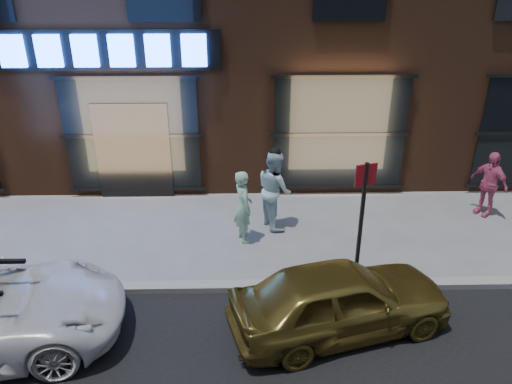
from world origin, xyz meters
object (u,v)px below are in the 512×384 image
sign_post (362,214)px  man_cap (274,189)px  man_bowtie (243,207)px  passerby (489,184)px  gold_sedan (340,299)px

sign_post → man_cap: bearing=104.5°
man_bowtie → man_cap: 0.94m
man_bowtie → passerby: man_bowtie is taller
man_bowtie → gold_sedan: size_ratio=0.45×
man_cap → gold_sedan: 3.59m
passerby → gold_sedan: size_ratio=0.44×
man_cap → passerby: bearing=-106.2°
passerby → gold_sedan: 5.66m
man_cap → passerby: size_ratio=1.15×
gold_sedan → sign_post: bearing=-39.1°
man_cap → man_bowtie: bearing=111.8°
man_bowtie → gold_sedan: (1.54, -2.84, -0.19)m
passerby → gold_sedan: bearing=-79.3°
passerby → sign_post: bearing=-85.8°
man_cap → passerby: 4.97m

